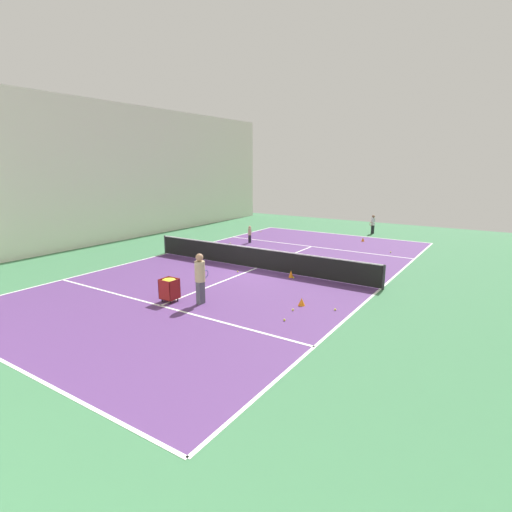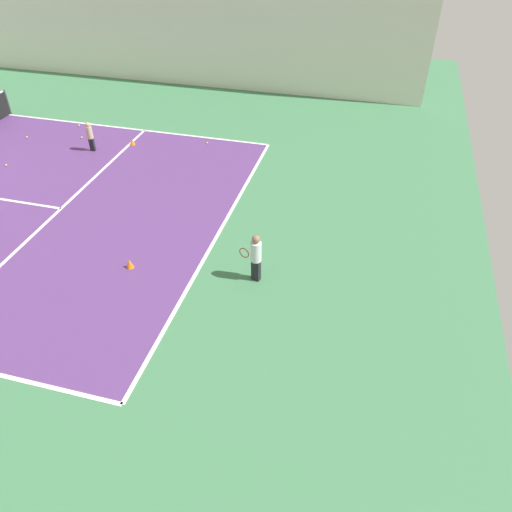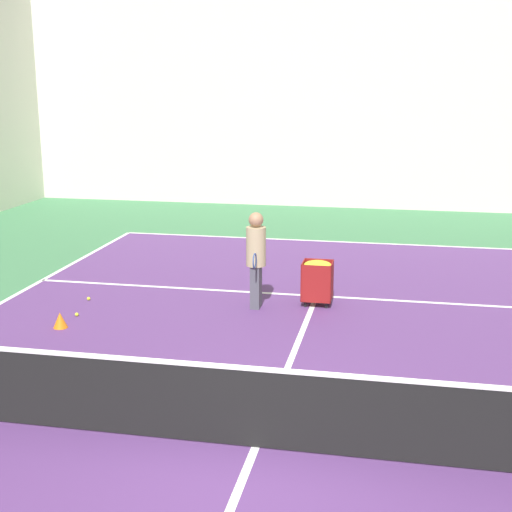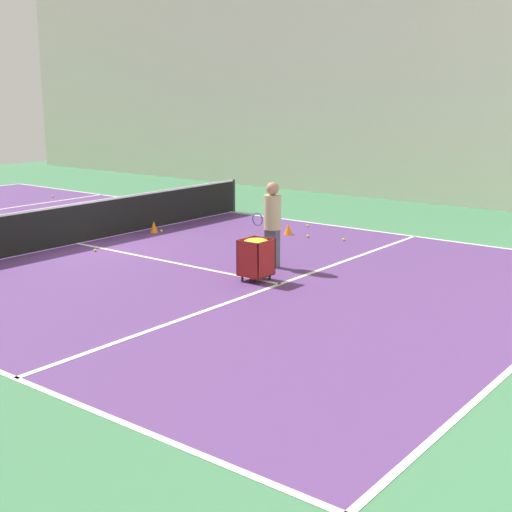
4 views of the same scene
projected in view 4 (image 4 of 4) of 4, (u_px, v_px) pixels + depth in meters
ground_plane at (78, 244)px, 17.66m from camera, size 37.25×37.25×0.00m
court_playing_area at (78, 244)px, 17.66m from camera, size 11.88×22.50×0.00m
line_sideline_left at (232, 212)px, 22.23m from camera, size 0.10×22.50×0.00m
line_service_far at (280, 284)px, 13.96m from camera, size 11.88×0.10×0.00m
line_centre_service at (78, 243)px, 17.66m from camera, size 0.10×12.37×0.00m
hall_enclosure_left at (328, 73)px, 25.44m from camera, size 0.15×33.55×8.62m
tennis_net at (77, 223)px, 17.54m from camera, size 12.18×0.10×1.02m
coach_at_net at (272, 219)px, 15.11m from camera, size 0.37×0.69×1.84m
ball_cart at (256, 251)px, 14.10m from camera, size 0.57×0.54×0.86m
training_cone_1 at (154, 227)px, 18.99m from camera, size 0.22×0.22×0.31m
training_cone_2 at (288, 229)px, 18.77m from camera, size 0.25×0.25×0.28m
training_cone_3 at (123, 208)px, 21.92m from camera, size 0.23×0.23×0.33m
tennis_ball_0 at (161, 231)px, 19.11m from camera, size 0.07×0.07×0.07m
tennis_ball_2 at (344, 239)px, 18.00m from camera, size 0.07×0.07×0.07m
tennis_ball_3 at (308, 236)px, 18.42m from camera, size 0.07×0.07×0.07m
tennis_ball_5 at (95, 250)px, 16.78m from camera, size 0.07×0.07×0.07m
tennis_ball_9 at (308, 226)px, 19.82m from camera, size 0.07×0.07×0.07m
tennis_ball_10 at (53, 196)px, 25.31m from camera, size 0.07×0.07×0.07m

